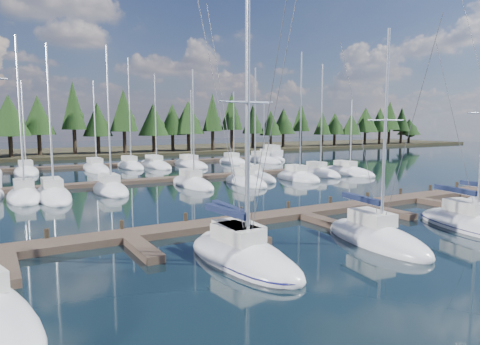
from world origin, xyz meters
TOP-DOWN VIEW (x-y plane):
  - ground at (0.00, 30.00)m, footprint 260.00×260.00m
  - far_shore at (0.00, 90.00)m, footprint 220.00×30.00m
  - main_dock at (0.00, 17.36)m, footprint 44.00×6.13m
  - back_docks at (0.00, 49.58)m, footprint 50.00×21.80m
  - front_sailboat_1 at (-8.21, 11.68)m, footprint 3.53×8.74m
  - front_sailboat_2 at (-8.50, 11.18)m, footprint 3.57×8.02m
  - front_sailboat_3 at (-0.51, 10.42)m, footprint 3.59×7.98m
  - front_sailboat_4 at (6.94, 9.62)m, footprint 4.56×8.72m
  - back_sailboat_rows at (0.35, 45.35)m, footprint 47.75×32.13m
  - motor_yacht_right at (24.79, 57.25)m, footprint 3.95×8.99m
  - tree_line at (-3.61, 80.19)m, footprint 184.22×11.76m

SIDE VIEW (x-z plane):
  - ground at x=0.00m, z-range 0.00..0.00m
  - back_docks at x=0.00m, z-range 0.00..0.40m
  - main_dock at x=0.00m, z-range -0.25..0.65m
  - back_sailboat_rows at x=0.35m, z-range -8.00..8.52m
  - front_sailboat_1 at x=-8.21m, z-range -6.49..7.05m
  - front_sailboat_4 at x=6.94m, z-range -6.16..6.72m
  - front_sailboat_3 at x=-0.51m, z-range -5.75..6.32m
  - front_sailboat_2 at x=-8.50m, z-range -6.43..7.01m
  - far_shore at x=0.00m, z-range 0.00..0.60m
  - motor_yacht_right at x=24.79m, z-range -1.69..2.65m
  - tree_line at x=-3.61m, z-range 0.43..14.21m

